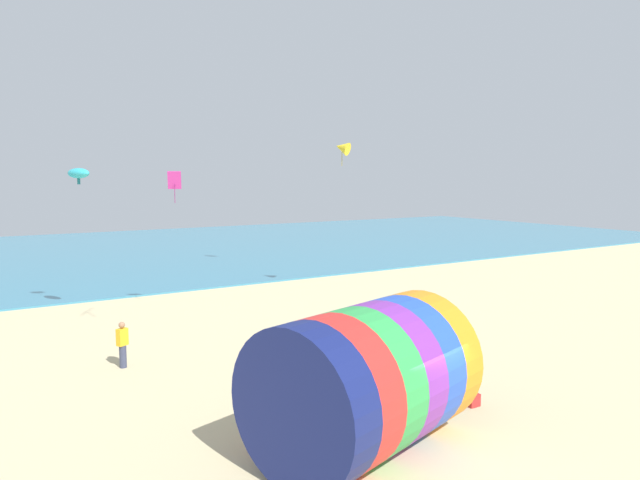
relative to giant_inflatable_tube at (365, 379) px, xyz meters
The scene contains 9 objects.
ground_plane 2.12m from the giant_inflatable_tube, 21.64° to the right, with size 120.00×120.00×0.00m, color #CCBA8C.
sea 40.98m from the giant_inflatable_tube, 88.45° to the left, with size 120.00×40.00×0.10m, color teal.
giant_inflatable_tube is the anchor object (origin of this frame).
kite_handler 4.51m from the giant_inflatable_tube, 21.91° to the left, with size 0.41×0.32×1.68m.
kite_yellow_delta 19.06m from the giant_inflatable_tube, 57.77° to the left, with size 1.07×1.13×1.41m.
kite_magenta_diamond 16.06m from the giant_inflatable_tube, 88.47° to the left, with size 0.70×0.57×1.45m.
kite_cyan_parafoil 17.64m from the giant_inflatable_tube, 101.96° to the left, with size 1.07×1.52×0.73m.
bystander_near_water 9.93m from the giant_inflatable_tube, 110.76° to the left, with size 0.42×0.36×1.60m.
cooler_box 4.54m from the giant_inflatable_tube, ahead, with size 0.52×0.36×0.36m, color red.
Camera 1 is at (-8.90, -10.07, 6.48)m, focal length 32.00 mm.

